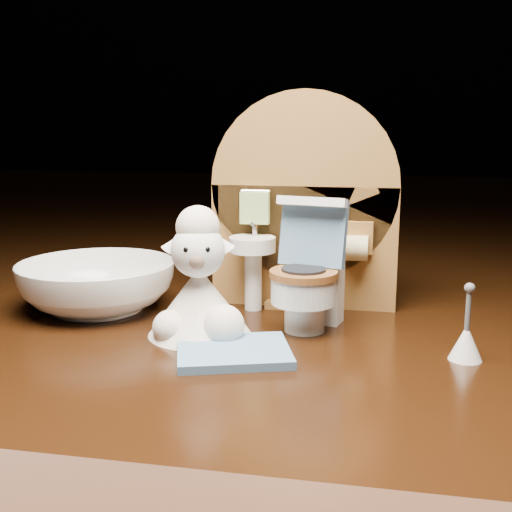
{
  "coord_description": "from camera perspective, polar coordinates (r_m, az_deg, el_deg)",
  "views": [
    {
      "loc": [
        0.05,
        -0.38,
        0.13
      ],
      "look_at": [
        -0.02,
        0.01,
        0.05
      ],
      "focal_mm": 45.0,
      "sensor_mm": 36.0,
      "label": 1
    }
  ],
  "objects": [
    {
      "name": "toilet_brush",
      "position": [
        0.37,
        18.18,
        -7.09
      ],
      "size": [
        0.02,
        0.02,
        0.04
      ],
      "color": "white",
      "rests_on": "ground"
    },
    {
      "name": "plush_lamb",
      "position": [
        0.39,
        -5.06,
        -3.07
      ],
      "size": [
        0.06,
        0.06,
        0.08
      ],
      "rotation": [
        0.0,
        0.0,
        0.23
      ],
      "color": "white",
      "rests_on": "ground"
    },
    {
      "name": "backdrop_panel",
      "position": [
        0.45,
        4.2,
        3.75
      ],
      "size": [
        0.13,
        0.05,
        0.15
      ],
      "color": "olive",
      "rests_on": "ground"
    },
    {
      "name": "toy_toilet",
      "position": [
        0.41,
        4.76,
        -2.2
      ],
      "size": [
        0.05,
        0.06,
        0.08
      ],
      "rotation": [
        0.0,
        0.0,
        -0.22
      ],
      "color": "white",
      "rests_on": "ground"
    },
    {
      "name": "ceramic_bowl",
      "position": [
        0.46,
        -13.96,
        -2.62
      ],
      "size": [
        0.14,
        0.14,
        0.03
      ],
      "primitive_type": "imported",
      "rotation": [
        0.0,
        0.0,
        0.4
      ],
      "color": "white",
      "rests_on": "ground"
    },
    {
      "name": "bath_mat",
      "position": [
        0.36,
        -2.01,
        -8.52
      ],
      "size": [
        0.08,
        0.07,
        0.0
      ],
      "primitive_type": "cube",
      "rotation": [
        0.0,
        0.0,
        0.31
      ],
      "color": "#567DA2",
      "rests_on": "ground"
    }
  ]
}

